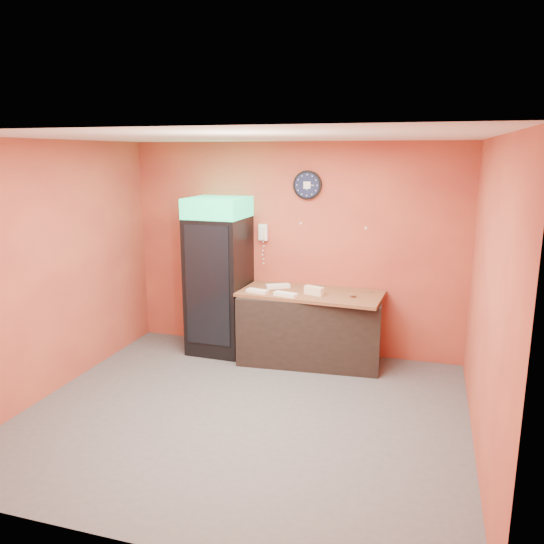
% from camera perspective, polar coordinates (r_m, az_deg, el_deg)
% --- Properties ---
extents(floor, '(4.50, 4.50, 0.00)m').
position_cam_1_polar(floor, '(5.72, -3.00, -14.95)').
color(floor, '#47474C').
rests_on(floor, ground).
extents(back_wall, '(4.50, 0.02, 2.80)m').
position_cam_1_polar(back_wall, '(7.09, 2.31, 2.51)').
color(back_wall, '#C65A37').
rests_on(back_wall, floor).
extents(left_wall, '(0.02, 4.00, 2.80)m').
position_cam_1_polar(left_wall, '(6.33, -22.70, 0.28)').
color(left_wall, '#C65A37').
rests_on(left_wall, floor).
extents(right_wall, '(0.02, 4.00, 2.80)m').
position_cam_1_polar(right_wall, '(4.96, 22.16, -2.92)').
color(right_wall, '#C65A37').
rests_on(right_wall, floor).
extents(ceiling, '(4.50, 4.00, 0.02)m').
position_cam_1_polar(ceiling, '(5.07, -3.37, 14.33)').
color(ceiling, white).
rests_on(ceiling, back_wall).
extents(beverage_cooler, '(0.75, 0.77, 2.09)m').
position_cam_1_polar(beverage_cooler, '(7.09, -5.84, -0.68)').
color(beverage_cooler, black).
rests_on(beverage_cooler, floor).
extents(prep_counter, '(1.83, 0.92, 0.89)m').
position_cam_1_polar(prep_counter, '(6.89, 4.14, -6.05)').
color(prep_counter, black).
rests_on(prep_counter, floor).
extents(wall_clock, '(0.37, 0.06, 0.37)m').
position_cam_1_polar(wall_clock, '(6.92, 3.83, 9.32)').
color(wall_clock, black).
rests_on(wall_clock, back_wall).
extents(wall_phone, '(0.12, 0.10, 0.22)m').
position_cam_1_polar(wall_phone, '(7.12, -0.95, 4.29)').
color(wall_phone, white).
rests_on(wall_phone, back_wall).
extents(butcher_paper, '(1.83, 0.93, 0.04)m').
position_cam_1_polar(butcher_paper, '(6.75, 4.20, -2.32)').
color(butcher_paper, brown).
rests_on(butcher_paper, prep_counter).
extents(sub_roll_stack, '(0.26, 0.17, 0.11)m').
position_cam_1_polar(sub_roll_stack, '(6.60, 4.54, -2.02)').
color(sub_roll_stack, '#F5E1BE').
rests_on(sub_roll_stack, butcher_paper).
extents(wrapped_sandwich_left, '(0.29, 0.16, 0.04)m').
position_cam_1_polar(wrapped_sandwich_left, '(6.70, -1.58, -2.06)').
color(wrapped_sandwich_left, white).
rests_on(wrapped_sandwich_left, butcher_paper).
extents(wrapped_sandwich_mid, '(0.31, 0.18, 0.04)m').
position_cam_1_polar(wrapped_sandwich_mid, '(6.54, 1.47, -2.41)').
color(wrapped_sandwich_mid, white).
rests_on(wrapped_sandwich_mid, butcher_paper).
extents(wrapped_sandwich_right, '(0.33, 0.26, 0.04)m').
position_cam_1_polar(wrapped_sandwich_right, '(6.93, 0.64, -1.53)').
color(wrapped_sandwich_right, white).
rests_on(wrapped_sandwich_right, butcher_paper).
extents(kitchen_tool, '(0.06, 0.06, 0.06)m').
position_cam_1_polar(kitchen_tool, '(6.90, 5.07, -1.58)').
color(kitchen_tool, silver).
rests_on(kitchen_tool, butcher_paper).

